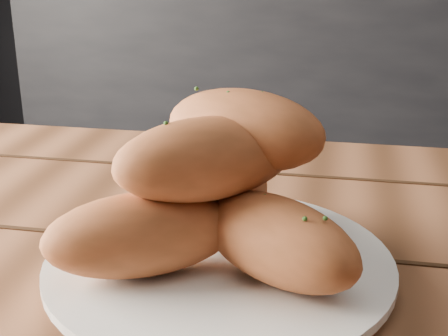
% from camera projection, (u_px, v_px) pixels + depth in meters
% --- Properties ---
extents(plate, '(0.29, 0.29, 0.02)m').
position_uv_depth(plate, '(219.00, 266.00, 0.52)').
color(plate, white).
rests_on(plate, table).
extents(bread_rolls, '(0.27, 0.23, 0.14)m').
position_uv_depth(bread_rolls, '(218.00, 192.00, 0.50)').
color(bread_rolls, '#B35B31').
rests_on(bread_rolls, plate).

